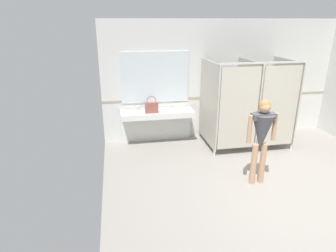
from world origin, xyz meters
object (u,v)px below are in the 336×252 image
object	(u,v)px
paper_cup	(178,108)
soap_dispenser	(146,107)
person_standing	(262,132)
handbag	(152,107)

from	to	relation	value
paper_cup	soap_dispenser	bearing A→B (deg)	166.04
person_standing	soap_dispenser	size ratio (longest dim) A/B	8.78
paper_cup	handbag	bearing A→B (deg)	-170.99
person_standing	handbag	bearing A→B (deg)	129.25
soap_dispenser	handbag	bearing A→B (deg)	-71.30
paper_cup	person_standing	bearing A→B (deg)	-64.62
soap_dispenser	paper_cup	bearing A→B (deg)	-13.96
person_standing	paper_cup	world-z (taller)	person_standing
person_standing	soap_dispenser	xyz separation A→B (m)	(-1.83, 2.41, -0.11)
handbag	soap_dispenser	xyz separation A→B (m)	(-0.10, 0.30, -0.07)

